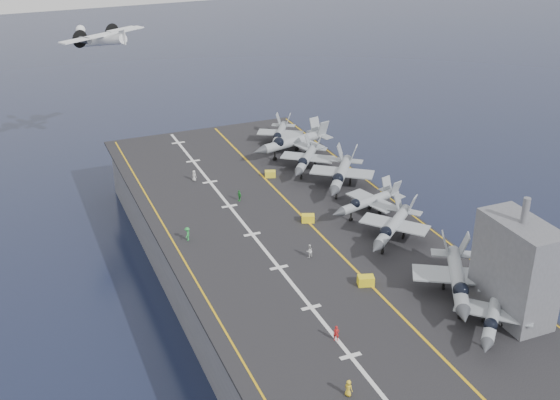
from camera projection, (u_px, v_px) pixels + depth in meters
name	position (u px, v px, depth m)	size (l,w,h in m)	color
ground	(290.00, 287.00, 106.88)	(500.00, 500.00, 0.00)	#142135
hull	(290.00, 259.00, 104.73)	(36.00, 90.00, 10.00)	#56595E
flight_deck	(291.00, 228.00, 102.50)	(38.00, 92.00, 0.40)	black
foul_line	(309.00, 223.00, 103.45)	(0.35, 90.00, 0.02)	gold
landing_centerline	(252.00, 234.00, 100.32)	(0.50, 90.00, 0.02)	silver
deck_edge_port	(177.00, 249.00, 96.49)	(0.25, 90.00, 0.02)	gold
deck_edge_stbd	(400.00, 205.00, 108.85)	(0.25, 90.00, 0.02)	gold
island_superstructure	(518.00, 258.00, 79.42)	(5.00, 10.00, 15.00)	#56595E
fighter_jet_0	(493.00, 313.00, 78.59)	(15.50, 15.55, 4.57)	#9CA5AB
fighter_jet_1	(458.00, 277.00, 84.55)	(17.43, 19.35, 5.60)	#98A1A8
fighter_jet_3	(393.00, 225.00, 97.52)	(17.17, 16.65, 5.00)	#949AA3
fighter_jet_4	(369.00, 201.00, 105.22)	(14.84, 11.82, 4.51)	#9FA7B2
fighter_jet_5	(341.00, 173.00, 113.76)	(17.50, 18.57, 5.37)	#9097A0
fighter_jet_6	(307.00, 158.00, 120.45)	(15.73, 16.53, 4.79)	gray
fighter_jet_7	(294.00, 140.00, 126.91)	(18.23, 14.41, 5.57)	#A2ABB2
fighter_jet_8	(280.00, 133.00, 132.05)	(14.13, 15.58, 4.51)	#969CA5
tow_cart_a	(366.00, 281.00, 87.96)	(2.32, 1.85, 1.21)	yellow
tow_cart_b	(308.00, 218.00, 103.68)	(2.20, 1.84, 1.13)	yellow
tow_cart_c	(270.00, 174.00, 118.76)	(2.06, 1.68, 1.07)	yellow
crew_0	(348.00, 388.00, 69.33)	(1.18, 1.33, 1.85)	gold
crew_3	(187.00, 234.00, 98.30)	(1.31, 1.46, 2.03)	green
crew_4	(239.00, 195.00, 110.10)	(0.97, 1.23, 1.80)	#268C33
crew_5	(194.00, 176.00, 117.12)	(1.20, 1.33, 1.85)	silver
crew_6	(336.00, 333.00, 77.48)	(1.33, 1.20, 1.85)	#B21919
crew_7	(309.00, 251.00, 94.08)	(1.33, 1.09, 1.91)	white
transport_plane	(104.00, 41.00, 139.48)	(23.55, 21.12, 4.62)	silver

